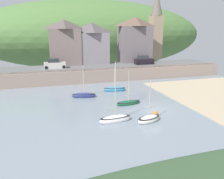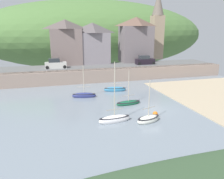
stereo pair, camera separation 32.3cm
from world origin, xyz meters
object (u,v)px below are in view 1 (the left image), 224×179
object	(u,v)px
sailboat_nearest_shore	(115,119)
waterfront_building_left	(65,42)
sailboat_blue_trim	(128,103)
rowboat_small_beached	(115,89)
waterfront_building_centre	(92,43)
mooring_buoy	(156,114)
parked_car_by_wall	(144,61)
dinghy_open_wooden	(84,95)
parked_car_near_slipway	(55,64)
fishing_boat_green	(149,119)
church_with_spire	(156,25)
waterfront_building_right	(135,39)

from	to	relation	value
sailboat_nearest_shore	waterfront_building_left	bearing A→B (deg)	90.51
sailboat_blue_trim	rowboat_small_beached	distance (m)	6.94
waterfront_building_centre	rowboat_small_beached	world-z (taller)	waterfront_building_centre
mooring_buoy	parked_car_by_wall	bearing A→B (deg)	69.03
dinghy_open_wooden	sailboat_blue_trim	bearing A→B (deg)	-30.66
waterfront_building_centre	sailboat_blue_trim	distance (m)	23.61
sailboat_nearest_shore	parked_car_near_slipway	distance (m)	24.07
waterfront_building_centre	sailboat_blue_trim	xyz separation A→B (m)	(0.25, -22.64, -6.70)
waterfront_building_left	parked_car_by_wall	world-z (taller)	waterfront_building_left
sailboat_blue_trim	sailboat_nearest_shore	distance (m)	6.26
waterfront_building_left	fishing_boat_green	world-z (taller)	waterfront_building_left
church_with_spire	rowboat_small_beached	distance (m)	28.20
mooring_buoy	parked_car_near_slipway	bearing A→B (deg)	114.44
sailboat_nearest_shore	rowboat_small_beached	xyz separation A→B (m)	(3.70, 12.13, -0.04)
waterfront_building_right	dinghy_open_wooden	distance (m)	24.50
waterfront_building_centre	church_with_spire	distance (m)	18.47
parked_car_by_wall	waterfront_building_right	bearing A→B (deg)	96.40
waterfront_building_centre	church_with_spire	size ratio (longest dim) A/B	0.53
waterfront_building_right	fishing_boat_green	xyz separation A→B (m)	(-9.93, -28.80, -7.28)
waterfront_building_right	sailboat_blue_trim	xyz separation A→B (m)	(-9.98, -22.64, -7.36)
waterfront_building_centre	sailboat_blue_trim	size ratio (longest dim) A/B	1.87
waterfront_building_centre	church_with_spire	world-z (taller)	church_with_spire
waterfront_building_left	church_with_spire	distance (m)	24.05
parked_car_by_wall	sailboat_blue_trim	bearing A→B (deg)	-118.55
church_with_spire	parked_car_near_slipway	size ratio (longest dim) A/B	4.04
waterfront_building_right	parked_car_near_slipway	bearing A→B (deg)	-166.44
waterfront_building_right	fishing_boat_green	distance (m)	31.33
parked_car_near_slipway	rowboat_small_beached	bearing A→B (deg)	-50.35
waterfront_building_left	fishing_boat_green	bearing A→B (deg)	-77.95
waterfront_building_left	church_with_spire	size ratio (longest dim) A/B	0.57
sailboat_nearest_shore	fishing_boat_green	bearing A→B (deg)	-20.23
waterfront_building_centre	parked_car_near_slipway	bearing A→B (deg)	-151.88
waterfront_building_centre	waterfront_building_right	xyz separation A→B (m)	(10.23, 0.00, 0.67)
rowboat_small_beached	church_with_spire	bearing A→B (deg)	59.14
parked_car_near_slipway	parked_car_by_wall	world-z (taller)	same
waterfront_building_left	sailboat_nearest_shore	distance (m)	28.78
sailboat_nearest_shore	mooring_buoy	world-z (taller)	sailboat_nearest_shore
waterfront_building_right	parked_car_by_wall	distance (m)	6.29
waterfront_building_right	church_with_spire	world-z (taller)	church_with_spire
fishing_boat_green	mooring_buoy	world-z (taller)	fishing_boat_green
sailboat_blue_trim	mooring_buoy	distance (m)	4.90
dinghy_open_wooden	rowboat_small_beached	size ratio (longest dim) A/B	1.20
sailboat_nearest_shore	mooring_buoy	bearing A→B (deg)	1.58
rowboat_small_beached	parked_car_by_wall	xyz separation A→B (m)	(10.18, 11.20, 2.90)
waterfront_building_centre	fishing_boat_green	bearing A→B (deg)	-89.40
dinghy_open_wooden	rowboat_small_beached	distance (m)	5.81
sailboat_blue_trim	fishing_boat_green	bearing A→B (deg)	-98.35
waterfront_building_left	sailboat_blue_trim	distance (m)	24.46
waterfront_building_left	rowboat_small_beached	size ratio (longest dim) A/B	2.27
waterfront_building_left	rowboat_small_beached	distance (m)	18.28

